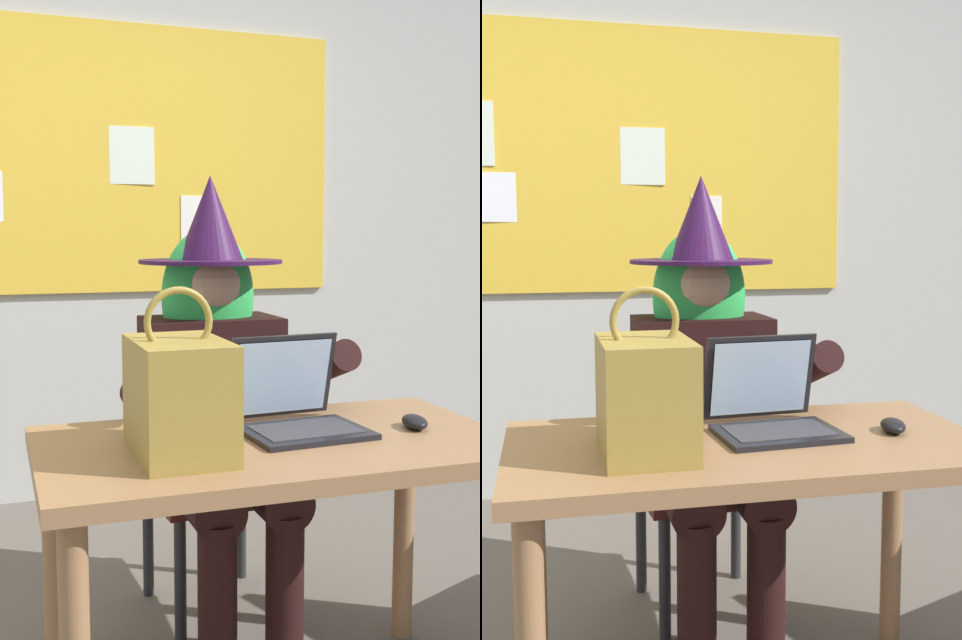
% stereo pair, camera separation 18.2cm
% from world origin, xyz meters
% --- Properties ---
extents(wall_back_bulletin, '(6.61, 2.03, 2.88)m').
position_xyz_m(wall_back_bulletin, '(0.00, 1.95, 1.45)').
color(wall_back_bulletin, '#B2B2AD').
rests_on(wall_back_bulletin, ground).
extents(desk_main, '(1.15, 0.64, 0.72)m').
position_xyz_m(desk_main, '(0.25, 0.10, 0.61)').
color(desk_main, '#8E6642').
rests_on(desk_main, ground).
extents(chair_at_desk, '(0.45, 0.45, 0.88)m').
position_xyz_m(chair_at_desk, '(0.26, 0.78, 0.49)').
color(chair_at_desk, '#4C1E19').
rests_on(chair_at_desk, ground).
extents(person_costumed, '(0.59, 0.69, 1.39)m').
position_xyz_m(person_costumed, '(0.27, 0.66, 0.77)').
color(person_costumed, black).
rests_on(person_costumed, ground).
extents(laptop, '(0.31, 0.30, 0.23)m').
position_xyz_m(laptop, '(0.33, 0.17, 0.77)').
color(laptop, black).
rests_on(laptop, desk_main).
extents(computer_mouse, '(0.08, 0.12, 0.03)m').
position_xyz_m(computer_mouse, '(0.62, 0.08, 0.74)').
color(computer_mouse, black).
rests_on(computer_mouse, desk_main).
extents(handbag, '(0.20, 0.30, 0.38)m').
position_xyz_m(handbag, '(-0.01, 0.05, 0.85)').
color(handbag, olive).
rests_on(handbag, desk_main).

